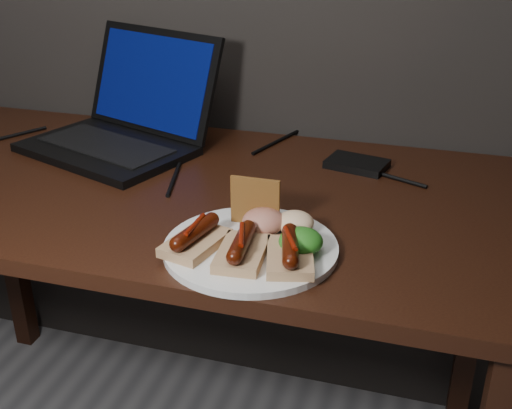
{
  "coord_description": "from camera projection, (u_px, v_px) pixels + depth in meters",
  "views": [
    {
      "loc": [
        0.51,
        0.3,
        1.27
      ],
      "look_at": [
        0.25,
        1.2,
        0.82
      ],
      "focal_mm": 45.0,
      "sensor_mm": 36.0,
      "label": 1
    }
  ],
  "objects": [
    {
      "name": "desk_cables",
      "position": [
        197.0,
        154.0,
        1.42
      ],
      "size": [
        1.02,
        0.47,
        0.01
      ],
      "color": "black",
      "rests_on": "desk"
    },
    {
      "name": "bread_sausage_right",
      "position": [
        290.0,
        252.0,
        0.98
      ],
      "size": [
        0.1,
        0.13,
        0.04
      ],
      "color": "tan",
      "rests_on": "plate"
    },
    {
      "name": "laptop",
      "position": [
        124.0,
        123.0,
        1.45
      ],
      "size": [
        0.45,
        0.43,
        0.25
      ],
      "color": "black",
      "rests_on": "desk"
    },
    {
      "name": "hard_drive",
      "position": [
        357.0,
        164.0,
        1.35
      ],
      "size": [
        0.14,
        0.11,
        0.02
      ],
      "primitive_type": "cube",
      "rotation": [
        0.0,
        0.0,
        -0.22
      ],
      "color": "black",
      "rests_on": "desk"
    },
    {
      "name": "plate",
      "position": [
        251.0,
        248.0,
        1.03
      ],
      "size": [
        0.3,
        0.3,
        0.01
      ],
      "primitive_type": "cylinder",
      "rotation": [
        0.0,
        0.0,
        -0.07
      ],
      "color": "white",
      "rests_on": "desk"
    },
    {
      "name": "salad_greens",
      "position": [
        301.0,
        241.0,
        1.0
      ],
      "size": [
        0.07,
        0.07,
        0.04
      ],
      "primitive_type": "ellipsoid",
      "color": "#125D12",
      "rests_on": "plate"
    },
    {
      "name": "desk",
      "position": [
        167.0,
        222.0,
        1.32
      ],
      "size": [
        1.4,
        0.7,
        0.75
      ],
      "color": "black",
      "rests_on": "ground"
    },
    {
      "name": "crispbread",
      "position": [
        255.0,
        201.0,
        1.08
      ],
      "size": [
        0.08,
        0.01,
        0.08
      ],
      "primitive_type": "cube",
      "color": "#9F612B",
      "rests_on": "plate"
    },
    {
      "name": "bread_sausage_center",
      "position": [
        242.0,
        248.0,
        0.99
      ],
      "size": [
        0.08,
        0.12,
        0.04
      ],
      "color": "tan",
      "rests_on": "plate"
    },
    {
      "name": "bread_sausage_left",
      "position": [
        195.0,
        238.0,
        1.02
      ],
      "size": [
        0.09,
        0.13,
        0.04
      ],
      "color": "tan",
      "rests_on": "plate"
    },
    {
      "name": "coleslaw_mound",
      "position": [
        295.0,
        223.0,
        1.06
      ],
      "size": [
        0.06,
        0.06,
        0.04
      ],
      "primitive_type": "ellipsoid",
      "color": "white",
      "rests_on": "plate"
    },
    {
      "name": "salsa_mound",
      "position": [
        264.0,
        221.0,
        1.06
      ],
      "size": [
        0.07,
        0.07,
        0.04
      ],
      "primitive_type": "ellipsoid",
      "color": "#A7101A",
      "rests_on": "plate"
    }
  ]
}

